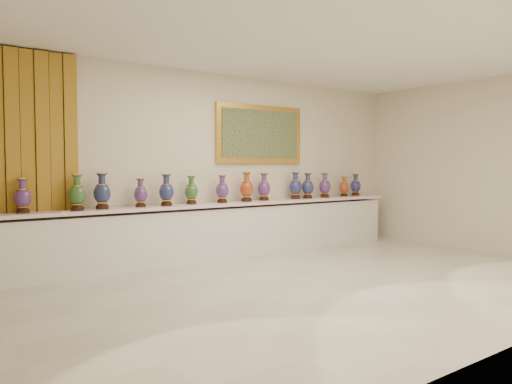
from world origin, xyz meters
The scene contains 18 objects.
ground centered at (0.00, 0.00, 0.00)m, with size 8.00×8.00×0.00m, color beige.
room centered at (-2.40, 2.44, 1.59)m, with size 8.00×8.00×8.00m.
counter centered at (0.00, 2.27, 0.44)m, with size 7.28×0.48×0.90m.
vase_1 centered at (-2.95, 2.26, 1.10)m, with size 0.25×0.25×0.44m.
vase_2 centered at (-2.30, 2.21, 1.12)m, with size 0.29×0.29×0.48m.
vase_3 centered at (-1.95, 2.25, 1.12)m, with size 0.29×0.29×0.50m.
vase_4 centered at (-1.39, 2.25, 1.09)m, with size 0.23×0.23×0.42m.
vase_5 centered at (-1.00, 2.21, 1.11)m, with size 0.29×0.29×0.47m.
vase_6 centered at (-0.54, 2.29, 1.10)m, with size 0.22×0.22×0.44m.
vase_7 centered at (0.01, 2.26, 1.10)m, with size 0.26×0.26×0.45m.
vase_8 centered at (0.48, 2.24, 1.12)m, with size 0.26×0.26×0.49m.
vase_9 centered at (0.88, 2.28, 1.11)m, with size 0.23×0.23×0.47m.
vase_10 centered at (1.57, 2.26, 1.12)m, with size 0.24×0.24×0.49m.
vase_11 centered at (1.83, 2.22, 1.11)m, with size 0.26×0.26×0.47m.
vase_12 centered at (2.30, 2.25, 1.11)m, with size 0.22×0.22×0.46m.
vase_13 centered at (2.84, 2.28, 1.08)m, with size 0.24×0.24×0.39m.
vase_14 centered at (3.17, 2.28, 1.10)m, with size 0.25×0.25×0.44m.
label_card centered at (-2.49, 2.13, 0.90)m, with size 0.10×0.06×0.00m, color white.
Camera 1 is at (-4.32, -4.49, 1.49)m, focal length 35.00 mm.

